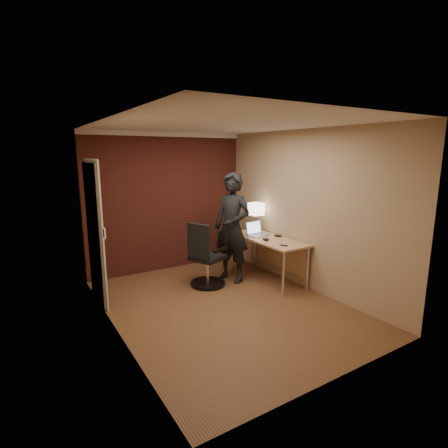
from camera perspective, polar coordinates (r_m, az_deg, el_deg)
The scene contains 9 objects.
room at distance 5.99m, azimuth -10.13°, elevation 3.97°, with size 4.00×4.00×4.00m.
desk at distance 6.00m, azimuth 7.73°, elevation -3.41°, with size 0.60×1.50×0.73m.
desk_lamp at distance 6.28m, azimuth 5.27°, elevation 2.39°, with size 0.22×0.22×0.54m.
laptop at distance 6.11m, azimuth 5.23°, elevation -1.22°, with size 0.35×0.29×0.23m.
mouse at distance 5.76m, azimuth 6.83°, elevation -2.53°, with size 0.06×0.10×0.03m, color black.
phone at distance 5.48m, azimuth 9.74°, elevation -3.46°, with size 0.06×0.12×0.01m, color black.
wallet at distance 6.07m, azimuth 8.80°, elevation -1.92°, with size 0.09×0.11×0.02m, color black.
office_chair at distance 5.65m, azimuth -3.10°, elevation -5.77°, with size 0.61×0.66×1.04m.
person at distance 5.82m, azimuth 1.33°, elevation -0.61°, with size 0.67×0.44×1.83m, color black.
Camera 1 is at (-2.46, -3.98, 2.13)m, focal length 28.00 mm.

